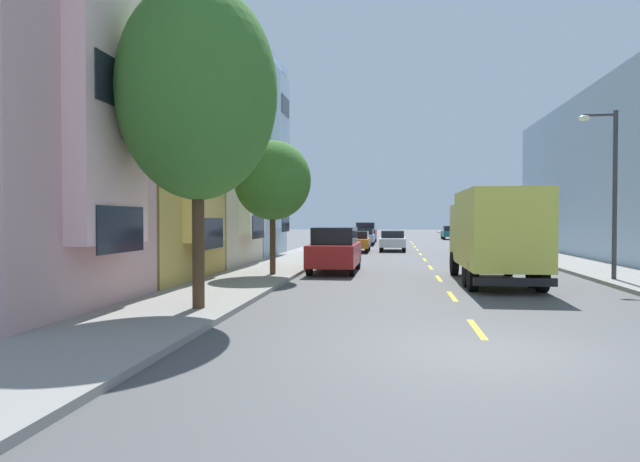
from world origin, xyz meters
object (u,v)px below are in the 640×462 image
parked_sedan_sky (364,237)px  street_tree_second (273,181)px  parked_sedan_orange (356,241)px  parked_suv_burgundy (366,232)px  moving_white_sedan (393,240)px  parked_sedan_navy (484,241)px  parked_hatchback_teal (450,233)px  delivery_box_truck (494,231)px  parked_suv_red (335,249)px  street_lamp (610,180)px  street_tree_nearest (198,92)px

parked_sedan_sky → street_tree_second: bearing=-94.4°
parked_sedan_orange → parked_suv_burgundy: bearing=90.4°
moving_white_sedan → parked_sedan_navy: bearing=-5.4°
parked_hatchback_teal → parked_suv_burgundy: 12.56m
parked_suv_burgundy → parked_hatchback_teal: bearing=44.9°
delivery_box_truck → moving_white_sedan: delivery_box_truck is taller
parked_hatchback_teal → parked_sedan_navy: parked_hatchback_teal is taller
parked_sedan_sky → moving_white_sedan: 8.70m
parked_suv_burgundy → parked_sedan_orange: (0.12, -15.89, -0.24)m
parked_hatchback_teal → parked_suv_red: bearing=-102.3°
parked_sedan_sky → parked_suv_red: 24.99m
parked_sedan_orange → parked_sedan_navy: 8.83m
street_lamp → parked_sedan_navy: size_ratio=1.33×
parked_sedan_orange → parked_suv_red: bearing=-89.7°
parked_sedan_navy → parked_suv_red: parked_suv_red is taller
parked_hatchback_teal → moving_white_sedan: size_ratio=0.89×
parked_suv_burgundy → street_lamp: bearing=-72.9°
parked_sedan_navy → parked_sedan_sky: bearing=134.5°
parked_sedan_sky → parked_sedan_orange: bearing=-90.0°
delivery_box_truck → parked_hatchback_teal: size_ratio=1.79×
parked_sedan_sky → moving_white_sedan: same height
street_tree_nearest → parked_sedan_sky: 36.35m
street_tree_second → street_lamp: size_ratio=0.86×
street_lamp → parked_sedan_navy: (-1.45, 18.83, -2.92)m
delivery_box_truck → parked_sedan_orange: bearing=108.1°
parked_sedan_sky → parked_suv_burgundy: bearing=91.1°
street_lamp → parked_hatchback_teal: street_lamp is taller
street_tree_second → delivery_box_truck: 8.49m
parked_sedan_sky → moving_white_sedan: bearing=-73.3°
street_tree_second → parked_sedan_navy: 21.78m
parked_hatchback_teal → parked_sedan_sky: parked_hatchback_teal is taller
street_tree_nearest → street_tree_second: (-0.00, 8.45, -1.56)m
street_lamp → parked_suv_burgundy: 35.37m
street_tree_nearest → parked_suv_burgundy: size_ratio=1.63×
parked_hatchback_teal → parked_sedan_orange: size_ratio=0.89×
street_tree_nearest → parked_suv_burgundy: bearing=87.3°
street_tree_nearest → moving_white_sedan: street_tree_nearest is taller
street_tree_second → parked_sedan_orange: 18.01m
street_tree_nearest → parked_sedan_sky: (2.10, 36.00, -4.60)m
parked_sedan_orange → delivery_box_truck: bearing=-71.9°
street_tree_second → moving_white_sedan: size_ratio=1.15×
parked_hatchback_teal → parked_suv_red: parked_suv_red is taller
street_tree_nearest → parked_sedan_orange: 26.56m
street_lamp → parked_sedan_sky: street_lamp is taller
delivery_box_truck → parked_sedan_orange: (-6.09, 18.65, -1.11)m
street_tree_nearest → parked_sedan_navy: 29.54m
street_lamp → moving_white_sedan: bearing=111.7°
parked_sedan_sky → moving_white_sedan: (2.50, -8.33, 0.00)m
delivery_box_truck → parked_suv_burgundy: (-6.22, 34.54, -0.87)m
parked_hatchback_teal → parked_suv_red: (-8.71, -39.82, 0.23)m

